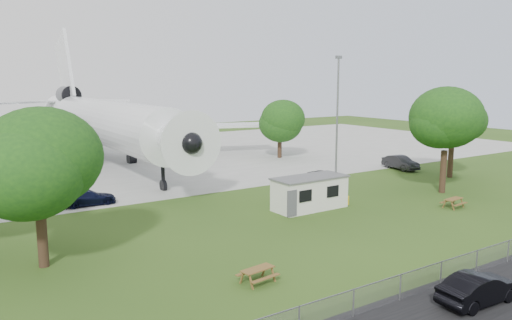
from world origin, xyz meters
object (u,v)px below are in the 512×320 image
airliner (105,121)px  picnic_west (258,283)px  picnic_east (453,208)px  car_centre_sedan (479,289)px  site_cabin (310,193)px

airliner → picnic_west: airliner is taller
picnic_east → car_centre_sedan: size_ratio=0.41×
picnic_west → car_centre_sedan: size_ratio=0.41×
car_centre_sedan → airliner: bearing=6.3°
site_cabin → car_centre_sedan: size_ratio=1.55×
airliner → picnic_west: size_ratio=26.52×
airliner → site_cabin: airliner is taller
airliner → site_cabin: bearing=-76.6°
airliner → car_centre_sedan: size_ratio=10.95×
airliner → picnic_east: airliner is taller
airliner → site_cabin: size_ratio=7.05×
site_cabin → picnic_west: (-11.59, -9.96, -1.31)m
picnic_west → car_centre_sedan: bearing=-54.3°
picnic_west → picnic_east: 21.83m
picnic_west → airliner: bearing=76.0°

